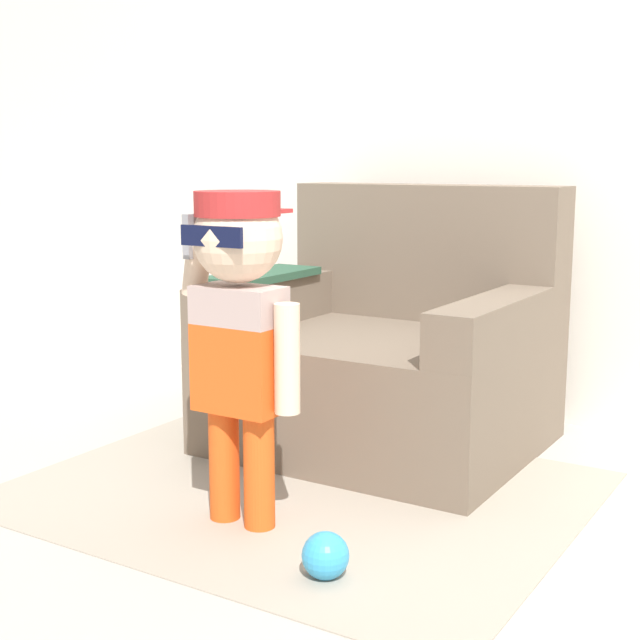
% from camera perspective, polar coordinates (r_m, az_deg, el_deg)
% --- Properties ---
extents(ground_plane, '(10.00, 10.00, 0.00)m').
position_cam_1_polar(ground_plane, '(3.38, 7.64, -8.59)').
color(ground_plane, '#ADA89E').
extents(wall_back, '(10.00, 0.05, 2.60)m').
position_cam_1_polar(wall_back, '(3.84, 12.38, 13.18)').
color(wall_back, silver).
rests_on(wall_back, ground_plane).
extents(armchair, '(1.15, 0.99, 0.99)m').
position_cam_1_polar(armchair, '(3.45, 4.47, -2.23)').
color(armchair, '#6B5B4C').
rests_on(armchair, ground_plane).
extents(person_child, '(0.41, 0.31, 1.00)m').
position_cam_1_polar(person_child, '(2.59, -5.17, 0.87)').
color(person_child, '#E05119').
rests_on(person_child, ground_plane).
extents(side_table, '(0.43, 0.43, 0.50)m').
position_cam_1_polar(side_table, '(4.03, -5.25, -1.07)').
color(side_table, white).
rests_on(side_table, ground_plane).
extents(rug, '(1.78, 1.46, 0.01)m').
position_cam_1_polar(rug, '(3.02, -1.27, -10.76)').
color(rug, '#9E9384').
rests_on(rug, ground_plane).
extents(toy_ball, '(0.13, 0.13, 0.13)m').
position_cam_1_polar(toy_ball, '(2.41, 0.35, -14.84)').
color(toy_ball, '#3399D1').
rests_on(toy_ball, ground_plane).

